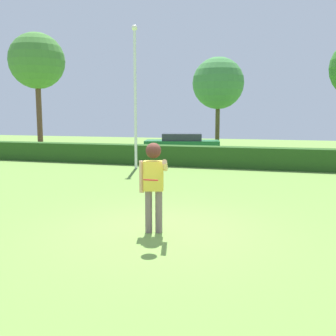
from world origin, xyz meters
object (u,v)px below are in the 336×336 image
(frisbee, at_px, (151,180))
(parked_car_green, at_px, (182,143))
(person, at_px, (154,178))
(willow_tree, at_px, (218,83))
(lamppost, at_px, (135,91))
(oak_tree, at_px, (37,61))

(frisbee, bearing_deg, parked_car_green, 102.17)
(person, relative_size, willow_tree, 0.29)
(person, height_order, lamppost, lamppost)
(parked_car_green, relative_size, willow_tree, 0.73)
(person, relative_size, parked_car_green, 0.40)
(person, distance_m, parked_car_green, 14.73)
(frisbee, xyz_separation_m, parked_car_green, (-3.26, 15.12, -0.49))
(lamppost, height_order, willow_tree, willow_tree)
(frisbee, bearing_deg, person, 104.65)
(person, xyz_separation_m, willow_tree, (-1.84, 19.37, 3.29))
(person, height_order, parked_car_green, person)
(lamppost, bearing_deg, person, -66.89)
(frisbee, distance_m, oak_tree, 24.16)
(frisbee, bearing_deg, willow_tree, 95.76)
(person, relative_size, frisbee, 6.60)
(lamppost, relative_size, parked_car_green, 1.34)
(frisbee, distance_m, lamppost, 10.23)
(lamppost, bearing_deg, parked_car_green, 84.50)
(willow_tree, xyz_separation_m, oak_tree, (-12.84, -1.70, 1.70))
(parked_car_green, xyz_separation_m, willow_tree, (1.23, 4.98, 3.70))
(person, height_order, frisbee, person)
(person, relative_size, oak_tree, 0.22)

